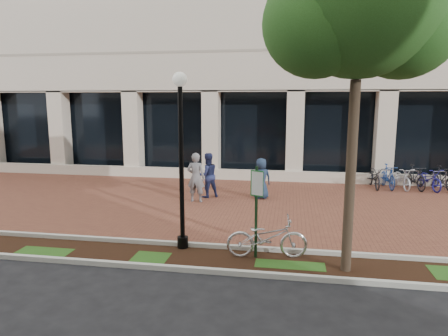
% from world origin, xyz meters
% --- Properties ---
extents(ground, '(120.00, 120.00, 0.00)m').
position_xyz_m(ground, '(0.00, 0.00, 0.00)').
color(ground, black).
rests_on(ground, ground).
extents(brick_plaza, '(40.00, 9.00, 0.01)m').
position_xyz_m(brick_plaza, '(0.00, 0.00, 0.01)').
color(brick_plaza, brown).
rests_on(brick_plaza, ground).
extents(planting_strip, '(40.00, 1.50, 0.01)m').
position_xyz_m(planting_strip, '(0.00, -5.25, 0.01)').
color(planting_strip, black).
rests_on(planting_strip, ground).
extents(curb_plaza_side, '(40.00, 0.12, 0.12)m').
position_xyz_m(curb_plaza_side, '(0.00, -4.50, 0.06)').
color(curb_plaza_side, '#BABBB1').
rests_on(curb_plaza_side, ground).
extents(curb_street_side, '(40.00, 0.12, 0.12)m').
position_xyz_m(curb_street_side, '(0.00, -6.00, 0.06)').
color(curb_street_side, '#BABBB1').
rests_on(curb_street_side, ground).
extents(parking_sign, '(0.34, 0.07, 2.25)m').
position_xyz_m(parking_sign, '(1.06, -4.95, 1.45)').
color(parking_sign, '#133419').
rests_on(parking_sign, ground).
extents(lamppost, '(0.36, 0.36, 4.45)m').
position_xyz_m(lamppost, '(-0.86, -4.60, 2.51)').
color(lamppost, black).
rests_on(lamppost, ground).
extents(street_tree, '(4.05, 3.38, 7.57)m').
position_xyz_m(street_tree, '(3.17, -5.32, 5.66)').
color(street_tree, '#453627').
rests_on(street_tree, ground).
extents(locked_bicycle, '(2.02, 0.95, 1.02)m').
position_xyz_m(locked_bicycle, '(1.32, -4.88, 0.51)').
color(locked_bicycle, silver).
rests_on(locked_bicycle, ground).
extents(pedestrian_left, '(0.71, 0.49, 1.86)m').
position_xyz_m(pedestrian_left, '(-1.63, 0.09, 0.93)').
color(pedestrian_left, slate).
rests_on(pedestrian_left, ground).
extents(pedestrian_mid, '(1.08, 1.02, 1.75)m').
position_xyz_m(pedestrian_mid, '(-1.35, 0.87, 0.88)').
color(pedestrian_mid, navy).
rests_on(pedestrian_mid, ground).
extents(pedestrian_right, '(0.91, 0.77, 1.59)m').
position_xyz_m(pedestrian_right, '(0.74, 0.99, 0.79)').
color(pedestrian_right, '#1C2C46').
rests_on(pedestrian_right, ground).
extents(bike_rack_cluster, '(4.28, 1.89, 1.04)m').
position_xyz_m(bike_rack_cluster, '(7.10, 3.72, 0.49)').
color(bike_rack_cluster, black).
rests_on(bike_rack_cluster, ground).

